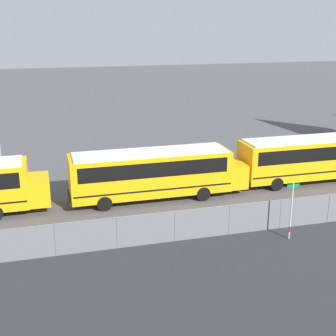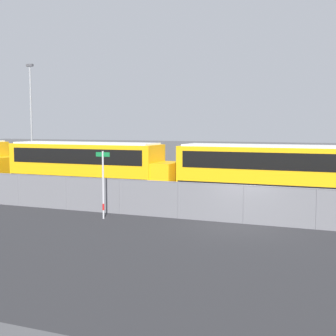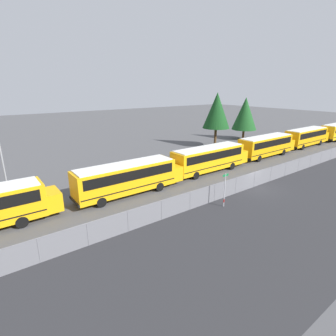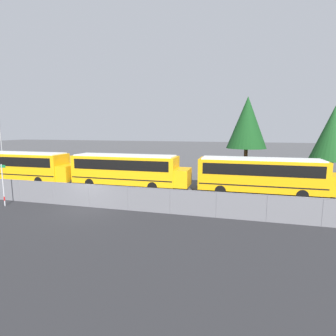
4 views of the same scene
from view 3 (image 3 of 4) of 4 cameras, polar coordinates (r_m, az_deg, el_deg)
ground_plane at (r=29.46m, az=18.12°, el=-3.94°), size 200.00×200.00×0.00m
road_strip at (r=26.80m, az=28.60°, el=-7.40°), size 130.28×12.00×0.01m
fence at (r=29.17m, az=18.28°, el=-2.35°), size 96.35×0.07×1.70m
school_bus_2 at (r=25.87m, az=-8.65°, el=-1.79°), size 11.45×2.60×3.16m
school_bus_3 at (r=33.00m, az=9.10°, el=2.37°), size 11.45×2.60×3.16m
school_bus_4 at (r=42.50m, az=20.69°, el=4.81°), size 11.45×2.60×3.16m
school_bus_5 at (r=53.13m, az=27.99°, el=6.21°), size 11.45×2.60×3.16m
street_sign at (r=23.53m, az=12.23°, el=-4.56°), size 0.70×0.09×3.09m
tree_0 at (r=55.05m, az=16.42°, el=11.29°), size 4.85×4.85×8.30m
tree_1 at (r=46.78m, az=10.56°, el=12.19°), size 4.64×4.64×9.35m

